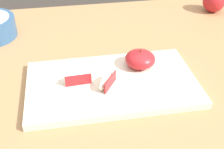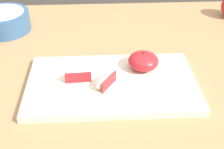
{
  "view_description": "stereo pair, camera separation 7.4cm",
  "coord_description": "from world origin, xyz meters",
  "px_view_note": "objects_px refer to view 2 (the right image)",
  "views": [
    {
      "loc": [
        -0.16,
        -0.64,
        1.21
      ],
      "look_at": [
        -0.06,
        -0.05,
        0.78
      ],
      "focal_mm": 48.36,
      "sensor_mm": 36.0,
      "label": 1
    },
    {
      "loc": [
        -0.09,
        -0.65,
        1.21
      ],
      "look_at": [
        -0.06,
        -0.05,
        0.78
      ],
      "focal_mm": 48.36,
      "sensor_mm": 36.0,
      "label": 2
    }
  ],
  "objects_px": {
    "apple_wedge_left": "(105,80)",
    "apple_wedge_back": "(78,75)",
    "cutting_board": "(112,84)",
    "apple_half_skin_up": "(143,61)",
    "ceramic_fruit_bowl": "(4,21)"
  },
  "relations": [
    {
      "from": "apple_half_skin_up",
      "to": "ceramic_fruit_bowl",
      "type": "xyz_separation_m",
      "value": [
        -0.43,
        0.28,
        -0.01
      ]
    },
    {
      "from": "cutting_board",
      "to": "apple_half_skin_up",
      "type": "bearing_deg",
      "value": 32.45
    },
    {
      "from": "apple_wedge_left",
      "to": "apple_wedge_back",
      "type": "distance_m",
      "value": 0.07
    },
    {
      "from": "ceramic_fruit_bowl",
      "to": "apple_wedge_left",
      "type": "bearing_deg",
      "value": -46.89
    },
    {
      "from": "apple_wedge_left",
      "to": "apple_wedge_back",
      "type": "xyz_separation_m",
      "value": [
        -0.07,
        0.03,
        0.0
      ]
    },
    {
      "from": "cutting_board",
      "to": "apple_wedge_left",
      "type": "relative_size",
      "value": 6.11
    },
    {
      "from": "apple_half_skin_up",
      "to": "ceramic_fruit_bowl",
      "type": "height_order",
      "value": "apple_half_skin_up"
    },
    {
      "from": "cutting_board",
      "to": "apple_half_skin_up",
      "type": "height_order",
      "value": "apple_half_skin_up"
    },
    {
      "from": "cutting_board",
      "to": "apple_wedge_back",
      "type": "height_order",
      "value": "apple_wedge_back"
    },
    {
      "from": "apple_wedge_back",
      "to": "ceramic_fruit_bowl",
      "type": "relative_size",
      "value": 0.41
    },
    {
      "from": "apple_wedge_left",
      "to": "ceramic_fruit_bowl",
      "type": "height_order",
      "value": "ceramic_fruit_bowl"
    },
    {
      "from": "apple_wedge_back",
      "to": "ceramic_fruit_bowl",
      "type": "height_order",
      "value": "ceramic_fruit_bowl"
    },
    {
      "from": "cutting_board",
      "to": "apple_wedge_left",
      "type": "distance_m",
      "value": 0.03
    },
    {
      "from": "apple_wedge_left",
      "to": "apple_wedge_back",
      "type": "height_order",
      "value": "same"
    },
    {
      "from": "apple_wedge_left",
      "to": "apple_half_skin_up",
      "type": "bearing_deg",
      "value": 34.54
    }
  ]
}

